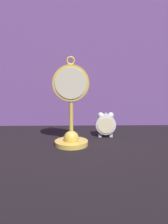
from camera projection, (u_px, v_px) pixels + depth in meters
ground_plane at (84, 148)px, 1.08m from camera, size 4.00×4.00×0.00m
fabric_backdrop_drape at (83, 54)px, 1.33m from camera, size 1.28×0.01×0.63m
pocket_watch_on_stand at (71, 114)px, 1.09m from camera, size 0.13×0.12×0.31m
alarm_clock_twin_bell at (106, 123)px, 1.20m from camera, size 0.08×0.03×0.10m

